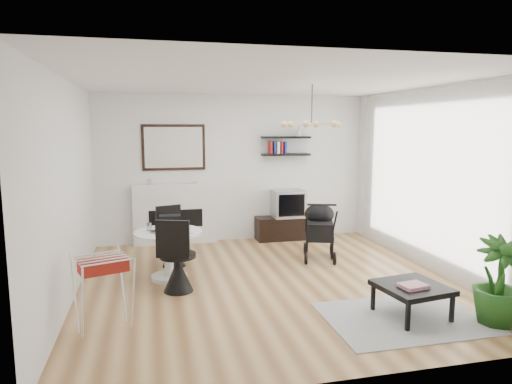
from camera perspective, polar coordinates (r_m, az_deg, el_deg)
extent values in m
plane|color=olive|center=(6.37, 1.53, -11.23)|extent=(5.00, 5.00, 0.00)
plane|color=white|center=(6.04, 1.63, 13.73)|extent=(5.00, 5.00, 0.00)
plane|color=white|center=(8.48, -2.74, 2.97)|extent=(5.00, 0.00, 5.00)
plane|color=white|center=(5.94, -22.45, 0.14)|extent=(0.00, 5.00, 5.00)
plane|color=white|center=(7.11, 21.46, 1.42)|extent=(0.00, 5.00, 5.00)
cube|color=white|center=(7.22, 19.90, 1.60)|extent=(0.04, 3.60, 2.60)
cube|color=white|center=(8.39, -10.02, -2.72)|extent=(1.50, 0.15, 1.10)
cube|color=black|center=(8.34, -9.98, -3.27)|extent=(0.95, 0.06, 0.32)
cube|color=black|center=(8.31, -10.25, 5.51)|extent=(1.12, 0.03, 0.82)
cube|color=white|center=(8.29, -10.24, 5.51)|extent=(1.02, 0.01, 0.72)
cube|color=black|center=(8.56, 3.75, 4.69)|extent=(0.90, 0.25, 0.04)
cube|color=black|center=(8.55, 3.77, 6.83)|extent=(0.90, 0.25, 0.04)
cube|color=black|center=(8.68, 3.82, -4.49)|extent=(1.16, 0.40, 0.43)
cube|color=#AAAAAC|center=(8.60, 3.98, -1.41)|extent=(0.58, 0.51, 0.51)
cube|color=black|center=(8.36, 4.48, -1.69)|extent=(0.50, 0.01, 0.41)
cylinder|color=white|center=(6.62, -10.77, -10.37)|extent=(0.50, 0.50, 0.05)
cylinder|color=white|center=(6.52, -10.85, -7.68)|extent=(0.13, 0.13, 0.59)
cylinder|color=white|center=(6.45, -10.92, -4.99)|extent=(0.93, 0.93, 0.04)
imported|color=black|center=(6.40, -11.66, -4.83)|extent=(0.35, 0.29, 0.02)
cube|color=black|center=(6.64, -10.73, -3.64)|extent=(0.31, 0.20, 0.18)
cube|color=white|center=(6.35, -9.36, -4.92)|extent=(0.39, 0.32, 0.01)
cylinder|color=white|center=(6.52, -13.21, -4.26)|extent=(0.06, 0.06, 0.11)
cylinder|color=black|center=(7.07, -10.27, -5.64)|extent=(0.43, 0.43, 0.05)
cone|color=black|center=(7.13, -10.22, -7.49)|extent=(0.36, 0.36, 0.42)
cube|color=black|center=(7.20, -10.88, -3.39)|extent=(0.39, 0.16, 0.44)
cylinder|color=black|center=(5.99, -9.75, -7.82)|extent=(0.47, 0.47, 0.05)
cone|color=black|center=(6.07, -9.69, -10.13)|extent=(0.38, 0.38, 0.45)
cube|color=black|center=(5.73, -10.39, -5.84)|extent=(0.41, 0.18, 0.48)
cube|color=maroon|center=(4.99, -18.66, -8.60)|extent=(0.52, 0.40, 0.12)
cube|color=black|center=(7.39, 7.97, -4.69)|extent=(0.57, 0.69, 0.28)
ellipsoid|color=black|center=(7.52, 7.92, -2.75)|extent=(0.48, 0.48, 0.34)
cylinder|color=black|center=(6.93, 8.22, -1.59)|extent=(0.43, 0.16, 0.03)
torus|color=black|center=(7.75, 6.16, -7.04)|extent=(0.11, 0.22, 0.21)
torus|color=black|center=(7.77, 9.43, -7.05)|extent=(0.11, 0.22, 0.21)
torus|color=black|center=(7.21, 6.26, -8.20)|extent=(0.11, 0.22, 0.21)
torus|color=black|center=(7.24, 9.79, -8.21)|extent=(0.11, 0.22, 0.21)
cube|color=#A0A0A0|center=(5.51, 18.03, -14.74)|extent=(1.75, 1.26, 0.01)
cube|color=black|center=(5.47, 18.92, -11.22)|extent=(0.79, 0.79, 0.06)
cube|color=black|center=(5.14, 18.44, -14.60)|extent=(0.04, 0.04, 0.30)
cube|color=black|center=(5.52, 23.30, -13.24)|extent=(0.04, 0.04, 0.30)
cube|color=black|center=(5.57, 14.43, -12.62)|extent=(0.04, 0.04, 0.30)
cube|color=black|center=(5.93, 19.17, -11.55)|extent=(0.04, 0.04, 0.30)
cube|color=#B82E45|center=(5.37, 19.05, -11.03)|extent=(0.31, 0.26, 0.04)
imported|color=#1F4F16|center=(5.60, 28.05, -9.81)|extent=(0.57, 0.57, 0.95)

